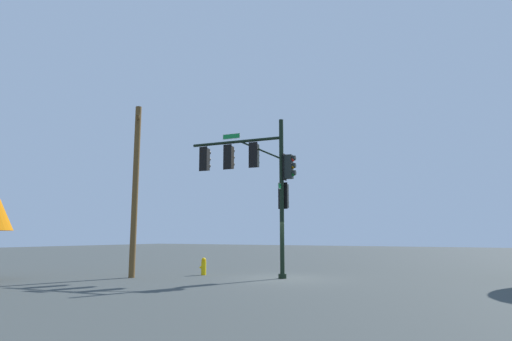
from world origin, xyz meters
The scene contains 4 objects.
ground_plane centered at (0.00, 0.00, 0.00)m, with size 120.00×120.00×0.00m, color #3C4240.
signal_pole_assembly centered at (1.25, 0.05, 4.84)m, with size 5.38×1.32×7.27m.
utility_pole centered at (6.16, 2.96, 4.14)m, with size 1.31×1.40×8.01m.
fire_hydrant centered at (4.06, 0.33, 0.41)m, with size 0.33×0.24×0.83m.
Camera 1 is at (-8.44, 17.74, 1.90)m, focal length 30.22 mm.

